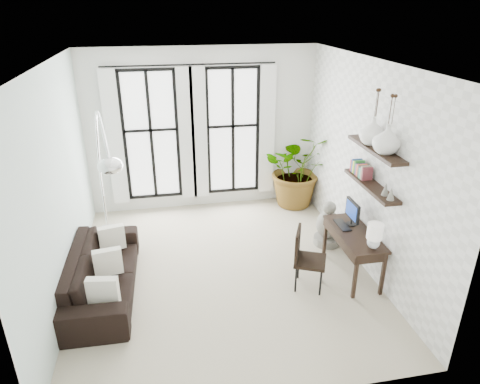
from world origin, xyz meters
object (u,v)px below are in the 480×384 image
object	(u,v)px
sofa	(102,272)
arc_lamp	(101,146)
buddha	(328,226)
desk_chair	(305,255)
desk	(356,236)
plant	(298,168)

from	to	relation	value
sofa	arc_lamp	size ratio (longest dim) A/B	0.91
arc_lamp	buddha	world-z (taller)	arc_lamp
desk_chair	arc_lamp	distance (m)	3.42
sofa	desk_chair	world-z (taller)	desk_chair
desk	arc_lamp	bearing A→B (deg)	161.78
plant	desk	size ratio (longest dim) A/B	1.28
desk	desk_chair	bearing A→B (deg)	-173.01
plant	desk	distance (m)	2.66
desk	desk_chair	size ratio (longest dim) A/B	1.33
sofa	desk_chair	bearing A→B (deg)	-96.54
sofa	plant	distance (m)	4.41
desk	arc_lamp	world-z (taller)	arc_lamp
desk_chair	arc_lamp	world-z (taller)	arc_lamp
desk_chair	arc_lamp	bearing A→B (deg)	179.25
sofa	plant	world-z (taller)	plant
plant	arc_lamp	xyz separation A→B (m)	(-3.60, -1.46, 1.15)
sofa	plant	size ratio (longest dim) A/B	1.42
plant	buddha	world-z (taller)	plant
desk	arc_lamp	distance (m)	4.04
desk	buddha	size ratio (longest dim) A/B	1.54
arc_lamp	plant	bearing A→B (deg)	22.12
plant	desk	xyz separation A→B (m)	(0.05, -2.66, -0.10)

